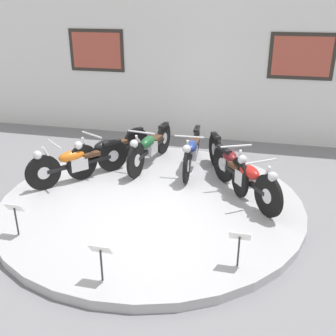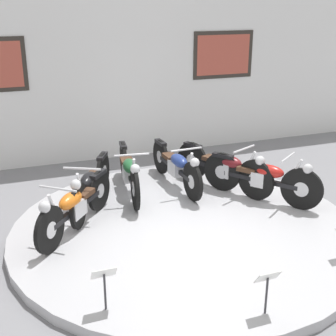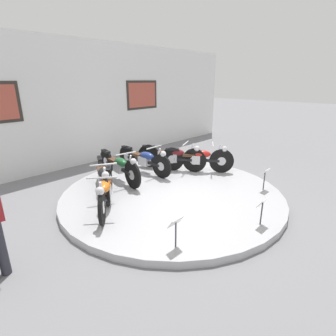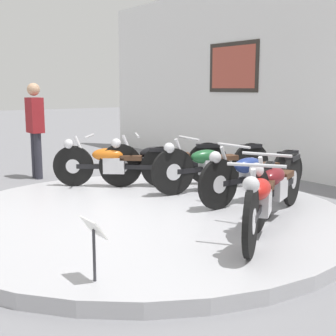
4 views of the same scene
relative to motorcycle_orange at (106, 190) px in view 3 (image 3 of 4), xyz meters
name	(u,v)px [view 3 (image 3 of 4)]	position (x,y,z in m)	size (l,w,h in m)	color
ground_plane	(172,196)	(1.49, -0.40, -0.52)	(60.00, 60.00, 0.00)	slate
display_platform	(172,194)	(1.49, -0.40, -0.45)	(4.94, 4.94, 0.14)	#ADADB2
back_wall	(80,104)	(1.49, 3.41, 1.34)	(14.00, 0.22, 3.71)	white
motorcycle_orange	(106,190)	(0.00, 0.00, 0.00)	(1.31, 1.55, 0.79)	black
motorcycle_black	(103,177)	(0.36, 0.63, 0.01)	(0.98, 1.80, 0.80)	black
motorcycle_green	(119,166)	(1.07, 1.01, 0.02)	(0.54, 2.00, 0.81)	black
motorcycle_blue	(144,159)	(1.90, 1.01, 0.00)	(0.54, 1.98, 0.79)	black
motorcycle_maroon	(172,156)	(2.62, 0.63, 0.02)	(0.89, 1.85, 0.81)	black
motorcycle_red	(198,158)	(2.97, 0.00, 0.02)	(1.22, 1.67, 0.81)	black
info_placard_front_left	(176,226)	(-0.03, -1.88, -0.01)	(0.26, 0.11, 0.51)	#333338
info_placard_front_centre	(262,206)	(1.49, -2.52, -0.01)	(0.26, 0.11, 0.51)	#333338
info_placard_front_right	(265,175)	(3.01, -1.88, -0.01)	(0.26, 0.11, 0.51)	#333338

